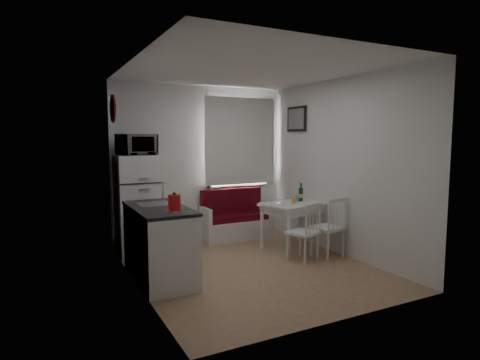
% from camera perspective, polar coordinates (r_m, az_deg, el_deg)
% --- Properties ---
extents(floor, '(3.00, 3.50, 0.02)m').
position_cam_1_polar(floor, '(5.49, 1.58, -12.37)').
color(floor, '#9C6E53').
rests_on(floor, ground).
extents(ceiling, '(3.00, 3.50, 0.02)m').
position_cam_1_polar(ceiling, '(5.28, 1.67, 15.47)').
color(ceiling, white).
rests_on(ceiling, wall_back).
extents(wall_back, '(3.00, 0.02, 2.60)m').
position_cam_1_polar(wall_back, '(6.81, -5.48, 2.35)').
color(wall_back, white).
rests_on(wall_back, floor).
extents(wall_front, '(3.00, 0.02, 2.60)m').
position_cam_1_polar(wall_front, '(3.80, 14.44, -0.70)').
color(wall_front, white).
rests_on(wall_front, floor).
extents(wall_left, '(0.02, 3.50, 2.60)m').
position_cam_1_polar(wall_left, '(4.70, -14.64, 0.55)').
color(wall_left, white).
rests_on(wall_left, floor).
extents(wall_right, '(0.02, 3.50, 2.60)m').
position_cam_1_polar(wall_right, '(6.09, 14.10, 1.77)').
color(wall_right, white).
rests_on(wall_right, floor).
extents(window, '(1.22, 0.06, 1.47)m').
position_cam_1_polar(window, '(7.06, -0.11, 5.15)').
color(window, white).
rests_on(window, wall_back).
extents(curtain, '(1.35, 0.02, 1.50)m').
position_cam_1_polar(curtain, '(7.00, 0.15, 5.55)').
color(curtain, white).
rests_on(curtain, wall_back).
extents(kitchen_counter, '(0.62, 1.32, 1.16)m').
position_cam_1_polar(kitchen_counter, '(5.06, -11.41, -8.70)').
color(kitchen_counter, white).
rests_on(kitchen_counter, floor).
extents(wall_sign, '(0.03, 0.40, 0.40)m').
position_cam_1_polar(wall_sign, '(6.12, -17.57, 9.66)').
color(wall_sign, '#1B29A3').
rests_on(wall_sign, wall_left).
extents(picture_frame, '(0.04, 0.52, 0.42)m').
position_cam_1_polar(picture_frame, '(6.93, 8.04, 8.58)').
color(picture_frame, black).
rests_on(picture_frame, wall_right).
extents(bench, '(1.19, 0.46, 0.85)m').
position_cam_1_polar(bench, '(6.94, -0.70, -6.05)').
color(bench, white).
rests_on(bench, floor).
extents(dining_table, '(1.09, 0.86, 0.72)m').
position_cam_1_polar(dining_table, '(6.32, 7.74, -3.97)').
color(dining_table, white).
rests_on(dining_table, floor).
extents(chair_left, '(0.50, 0.49, 0.45)m').
position_cam_1_polar(chair_left, '(5.68, 9.44, -6.44)').
color(chair_left, white).
rests_on(chair_left, floor).
extents(chair_right, '(0.47, 0.46, 0.47)m').
position_cam_1_polar(chair_right, '(5.94, 12.91, -5.70)').
color(chair_right, white).
rests_on(chair_right, floor).
extents(fridge, '(0.59, 0.59, 1.48)m').
position_cam_1_polar(fridge, '(6.19, -14.43, -3.39)').
color(fridge, white).
rests_on(fridge, floor).
extents(microwave, '(0.55, 0.38, 0.31)m').
position_cam_1_polar(microwave, '(6.06, -14.55, 4.90)').
color(microwave, white).
rests_on(microwave, fridge).
extents(kettle, '(0.17, 0.17, 0.22)m').
position_cam_1_polar(kettle, '(4.52, -9.31, -3.24)').
color(kettle, red).
rests_on(kettle, kitchen_counter).
extents(wine_bottle, '(0.07, 0.07, 0.29)m').
position_cam_1_polar(wine_bottle, '(6.47, 8.65, -1.70)').
color(wine_bottle, '#143E1D').
rests_on(wine_bottle, dining_table).
extents(drinking_glass_orange, '(0.06, 0.06, 0.09)m').
position_cam_1_polar(drinking_glass_orange, '(6.23, 7.64, -2.92)').
color(drinking_glass_orange, '#FEA42A').
rests_on(drinking_glass_orange, dining_table).
extents(drinking_glass_blue, '(0.06, 0.06, 0.10)m').
position_cam_1_polar(drinking_glass_blue, '(6.38, 8.09, -2.69)').
color(drinking_glass_blue, '#718EC1').
rests_on(drinking_glass_blue, dining_table).
extents(plate, '(0.23, 0.23, 0.02)m').
position_cam_1_polar(plate, '(6.15, 5.35, -3.36)').
color(plate, white).
rests_on(plate, dining_table).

